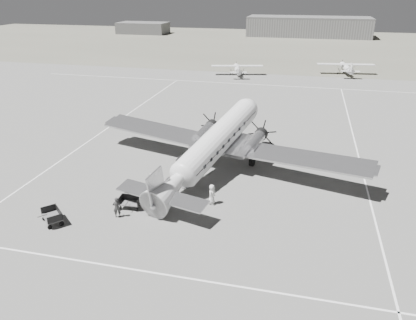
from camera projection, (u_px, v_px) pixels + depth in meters
The scene contains 16 objects.
ground at pixel (231, 181), 37.44m from camera, with size 260.00×260.00×0.00m, color slate.
taxi_line_near at pixel (190, 279), 24.94m from camera, with size 60.00×0.15×0.01m, color white.
taxi_line_right at pixel (369, 195), 34.84m from camera, with size 0.15×80.00×0.01m, color white.
taxi_line_left at pixel (104, 131), 50.24m from camera, with size 0.15×60.00×0.01m, color white.
taxi_line_horizon at pixel (272, 85), 73.13m from camera, with size 90.00×0.15×0.01m, color white.
grass_infield at pixel (289, 45), 122.21m from camera, with size 260.00×90.00×0.01m, color #615F51.
hangar_main at pixel (308, 27), 142.13m from camera, with size 42.00×14.00×6.60m.
shed_secondary at pixel (143, 28), 151.13m from camera, with size 18.00×10.00×4.00m, color #505050.
dc3_airliner at pixel (213, 146), 37.91m from camera, with size 28.83×20.00×5.49m, color #B8B8BB, non-canonical shape.
light_plane_left at pixel (237, 70), 80.95m from camera, with size 10.40×8.44×2.16m, color silver, non-canonical shape.
light_plane_right at pixel (346, 69), 81.59m from camera, with size 11.37×9.22×2.36m, color silver, non-canonical shape.
baggage_cart_near at pixel (130, 203), 32.67m from camera, with size 1.77×1.25×1.00m, color #505050, non-canonical shape.
baggage_cart_far at pixel (52, 217), 30.58m from camera, with size 1.95×1.37×1.10m, color #505050, non-canonical shape.
ground_crew at pixel (117, 207), 31.28m from camera, with size 0.62×0.41×1.70m, color #2C2C2C.
ramp_agent at pixel (152, 183), 34.91m from camera, with size 0.92×0.72×1.89m, color beige.
passenger at pixel (212, 194), 33.19m from camera, with size 0.84×0.55×1.72m, color silver.
Camera 1 is at (5.79, -33.17, 16.61)m, focal length 35.00 mm.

